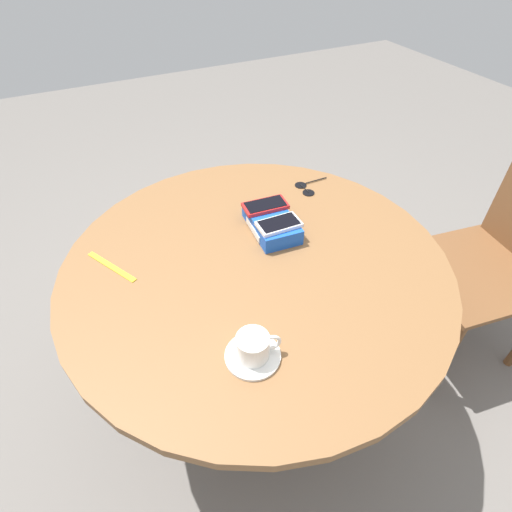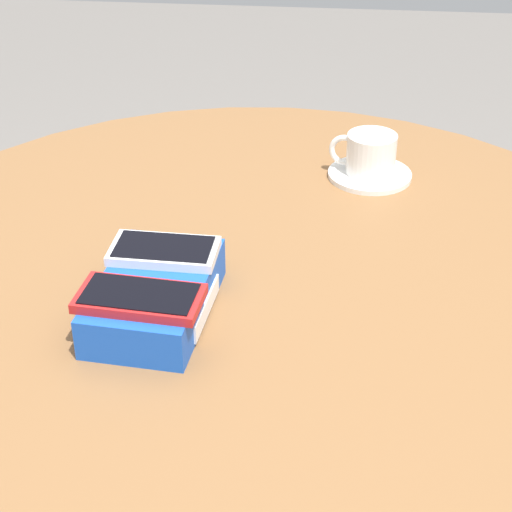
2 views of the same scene
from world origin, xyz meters
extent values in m
plane|color=slate|center=(0.00, 0.00, 0.00)|extent=(8.00, 8.00, 0.00)
cylinder|color=#2D2D2D|center=(0.00, 0.00, 0.01)|extent=(0.45, 0.45, 0.02)
cylinder|color=#2D2D2D|center=(0.00, 0.00, 0.37)|extent=(0.07, 0.07, 0.70)
cylinder|color=brown|center=(0.00, 0.00, 0.74)|extent=(1.13, 1.13, 0.03)
cube|color=blue|center=(-0.11, 0.11, 0.78)|extent=(0.22, 0.14, 0.05)
cube|color=white|center=(-0.12, 0.05, 0.77)|extent=(0.11, 0.01, 0.02)
cube|color=red|center=(-0.16, 0.11, 0.81)|extent=(0.08, 0.15, 0.01)
cube|color=black|center=(-0.16, 0.11, 0.82)|extent=(0.07, 0.13, 0.00)
cube|color=silver|center=(-0.06, 0.11, 0.81)|extent=(0.07, 0.13, 0.01)
cube|color=black|center=(-0.06, 0.11, 0.82)|extent=(0.07, 0.12, 0.00)
cylinder|color=white|center=(0.29, -0.15, 0.76)|extent=(0.13, 0.13, 0.01)
cylinder|color=white|center=(0.29, -0.15, 0.79)|extent=(0.08, 0.08, 0.06)
cylinder|color=olive|center=(0.29, -0.15, 0.82)|extent=(0.07, 0.07, 0.00)
torus|color=white|center=(0.30, -0.11, 0.79)|extent=(0.02, 0.05, 0.05)
cube|color=yellow|center=(-0.16, -0.38, 0.76)|extent=(0.18, 0.11, 0.00)
cylinder|color=black|center=(-0.24, 0.32, 0.76)|extent=(0.04, 0.04, 0.00)
cylinder|color=black|center=(-0.29, 0.32, 0.76)|extent=(0.04, 0.04, 0.00)
cylinder|color=black|center=(-0.26, 0.32, 0.76)|extent=(0.05, 0.00, 0.00)
cylinder|color=black|center=(-0.29, 0.39, 0.76)|extent=(0.00, 0.09, 0.00)
cube|color=brown|center=(0.13, 0.89, 0.44)|extent=(0.52, 0.52, 0.02)
cylinder|color=brown|center=(-0.10, 0.72, 0.22)|extent=(0.04, 0.04, 0.43)
cylinder|color=brown|center=(0.31, 0.66, 0.22)|extent=(0.04, 0.04, 0.43)
cylinder|color=brown|center=(-0.04, 1.13, 0.22)|extent=(0.04, 0.04, 0.43)
camera|label=1|loc=(0.76, -0.37, 1.55)|focal=28.00mm
camera|label=2|loc=(-0.93, -0.10, 1.35)|focal=60.00mm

